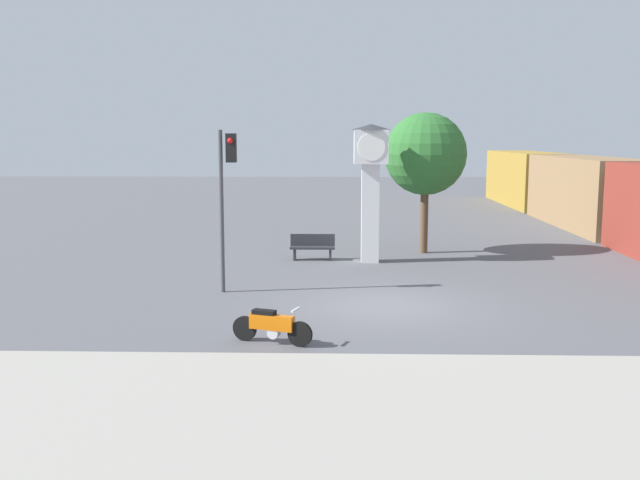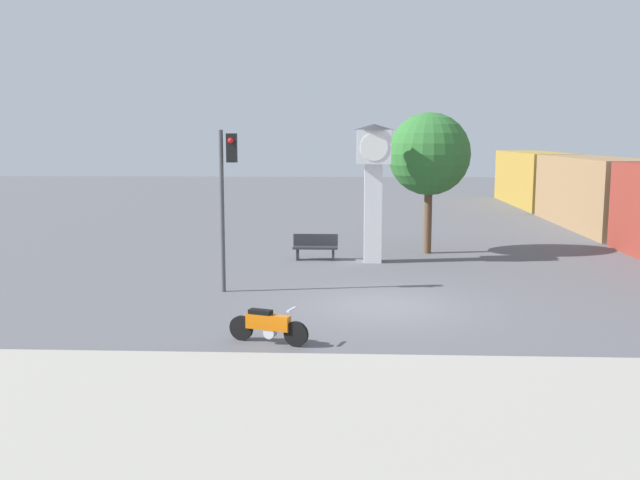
{
  "view_description": "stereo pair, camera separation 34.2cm",
  "coord_description": "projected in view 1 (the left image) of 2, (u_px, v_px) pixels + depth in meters",
  "views": [
    {
      "loc": [
        -1.19,
        -18.25,
        4.4
      ],
      "look_at": [
        -1.72,
        1.1,
        1.58
      ],
      "focal_mm": 40.0,
      "sensor_mm": 36.0,
      "label": 1
    },
    {
      "loc": [
        -0.84,
        -18.24,
        4.4
      ],
      "look_at": [
        -1.72,
        1.1,
        1.58
      ],
      "focal_mm": 40.0,
      "sensor_mm": 36.0,
      "label": 2
    }
  ],
  "objects": [
    {
      "name": "motorcycle",
      "position": [
        272.0,
        326.0,
        15.21
      ],
      "size": [
        1.77,
        0.72,
        0.81
      ],
      "rotation": [
        0.0,
        0.0,
        -0.33
      ],
      "color": "black",
      "rests_on": "ground_plane"
    },
    {
      "name": "traffic_light",
      "position": [
        226.0,
        182.0,
        19.87
      ],
      "size": [
        0.5,
        0.35,
        4.58
      ],
      "color": "#47474C",
      "rests_on": "ground_plane"
    },
    {
      "name": "sidewalk_strip",
      "position": [
        414.0,
        415.0,
        11.23
      ],
      "size": [
        36.0,
        6.0,
        0.1
      ],
      "color": "#9E998E",
      "rests_on": "ground_plane"
    },
    {
      "name": "street_tree",
      "position": [
        425.0,
        154.0,
        26.64
      ],
      "size": [
        3.08,
        3.08,
        5.29
      ],
      "color": "brown",
      "rests_on": "ground_plane"
    },
    {
      "name": "bench",
      "position": [
        313.0,
        246.0,
        25.55
      ],
      "size": [
        1.6,
        0.44,
        0.92
      ],
      "color": "#2D2D33",
      "rests_on": "ground_plane"
    },
    {
      "name": "freight_train",
      "position": [
        586.0,
        192.0,
        34.75
      ],
      "size": [
        2.8,
        34.11,
        3.4
      ],
      "color": "maroon",
      "rests_on": "ground_plane"
    },
    {
      "name": "ground_plane",
      "position": [
        384.0,
        306.0,
        18.66
      ],
      "size": [
        120.0,
        120.0,
        0.0
      ],
      "primitive_type": "plane",
      "color": "#56565B"
    },
    {
      "name": "clock_tower",
      "position": [
        371.0,
        171.0,
        24.76
      ],
      "size": [
        1.39,
        1.39,
        4.82
      ],
      "color": "white",
      "rests_on": "ground_plane"
    }
  ]
}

